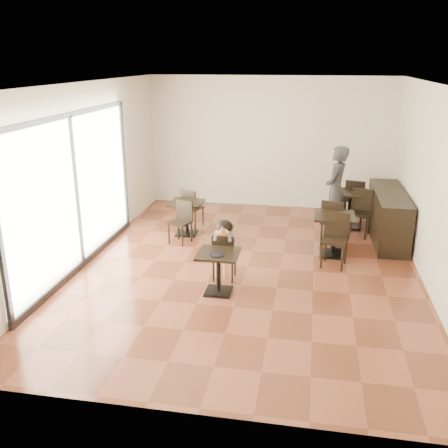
% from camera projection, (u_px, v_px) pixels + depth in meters
% --- Properties ---
extents(floor, '(6.00, 8.00, 0.01)m').
position_uv_depth(floor, '(248.00, 267.00, 9.03)').
color(floor, brown).
rests_on(floor, ground).
extents(ceiling, '(6.00, 8.00, 0.01)m').
position_uv_depth(ceiling, '(251.00, 84.00, 8.01)').
color(ceiling, white).
rests_on(ceiling, floor).
extents(wall_back, '(6.00, 0.01, 3.20)m').
position_uv_depth(wall_back, '(270.00, 143.00, 12.25)').
color(wall_back, silver).
rests_on(wall_back, floor).
extents(wall_front, '(6.00, 0.01, 3.20)m').
position_uv_depth(wall_front, '(195.00, 277.00, 4.79)').
color(wall_front, silver).
rests_on(wall_front, floor).
extents(wall_left, '(0.01, 8.00, 3.20)m').
position_uv_depth(wall_left, '(85.00, 174.00, 9.02)').
color(wall_left, silver).
rests_on(wall_left, floor).
extents(wall_right, '(0.01, 8.00, 3.20)m').
position_uv_depth(wall_right, '(434.00, 188.00, 8.02)').
color(wall_right, silver).
rests_on(wall_right, floor).
extents(storefront_window, '(0.04, 4.50, 2.60)m').
position_uv_depth(storefront_window, '(75.00, 191.00, 8.61)').
color(storefront_window, white).
rests_on(storefront_window, floor).
extents(child_table, '(0.65, 0.65, 0.69)m').
position_uv_depth(child_table, '(218.00, 273.00, 7.93)').
color(child_table, black).
rests_on(child_table, floor).
extents(child_chair, '(0.37, 0.37, 0.83)m').
position_uv_depth(child_chair, '(225.00, 256.00, 8.42)').
color(child_chair, black).
rests_on(child_chair, floor).
extents(child, '(0.37, 0.52, 1.04)m').
position_uv_depth(child, '(225.00, 250.00, 8.39)').
color(child, slate).
rests_on(child, child_chair).
extents(plate, '(0.23, 0.23, 0.01)m').
position_uv_depth(plate, '(217.00, 255.00, 7.73)').
color(plate, black).
rests_on(plate, child_table).
extents(pizza_slice, '(0.24, 0.19, 0.06)m').
position_uv_depth(pizza_slice, '(222.00, 232.00, 8.09)').
color(pizza_slice, tan).
rests_on(pizza_slice, child).
extents(adult_patron, '(0.61, 0.77, 1.85)m').
position_uv_depth(adult_patron, '(336.00, 189.00, 10.64)').
color(adult_patron, '#343439').
rests_on(adult_patron, floor).
extents(cafe_table_mid, '(0.89, 0.89, 0.80)m').
position_uv_depth(cafe_table_mid, '(333.00, 235.00, 9.46)').
color(cafe_table_mid, black).
rests_on(cafe_table_mid, floor).
extents(cafe_table_left, '(0.86, 0.86, 0.71)m').
position_uv_depth(cafe_table_left, '(187.00, 218.00, 10.59)').
color(cafe_table_left, black).
rests_on(cafe_table_left, floor).
extents(cafe_table_back, '(0.94, 0.94, 0.81)m').
position_uv_depth(cafe_table_back, '(350.00, 209.00, 11.03)').
color(cafe_table_back, black).
rests_on(cafe_table_back, floor).
extents(chair_mid_a, '(0.51, 0.51, 0.96)m').
position_uv_depth(chair_mid_a, '(333.00, 222.00, 9.94)').
color(chair_mid_a, black).
rests_on(chair_mid_a, floor).
extents(chair_mid_b, '(0.51, 0.51, 0.96)m').
position_uv_depth(chair_mid_b, '(335.00, 241.00, 8.92)').
color(chair_mid_b, black).
rests_on(chair_mid_b, floor).
extents(chair_left_a, '(0.49, 0.49, 0.86)m').
position_uv_depth(chair_left_a, '(193.00, 208.00, 11.08)').
color(chair_left_a, black).
rests_on(chair_left_a, floor).
extents(chair_left_b, '(0.49, 0.49, 0.86)m').
position_uv_depth(chair_left_b, '(180.00, 223.00, 10.06)').
color(chair_left_b, black).
rests_on(chair_left_b, floor).
extents(chair_back_a, '(0.54, 0.54, 0.97)m').
position_uv_depth(chair_back_a, '(356.00, 200.00, 11.49)').
color(chair_back_a, black).
rests_on(chair_back_a, floor).
extents(chair_back_b, '(0.54, 0.54, 0.97)m').
position_uv_depth(chair_back_b, '(359.00, 214.00, 10.47)').
color(chair_back_b, black).
rests_on(chair_back_b, floor).
extents(service_counter, '(0.60, 2.40, 1.00)m').
position_uv_depth(service_counter, '(388.00, 216.00, 10.29)').
color(service_counter, black).
rests_on(service_counter, floor).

